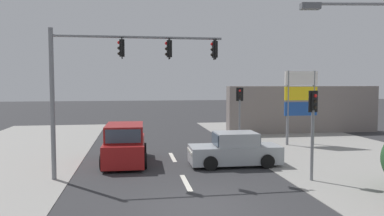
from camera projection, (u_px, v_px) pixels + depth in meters
name	position (u px, v px, depth m)	size (l,w,h in m)	color
ground_plane	(200.00, 208.00, 11.52)	(140.00, 140.00, 0.00)	#303033
lane_dash_mid	(186.00, 183.00, 14.48)	(0.20, 2.40, 0.01)	silver
lane_dash_far	(173.00, 157.00, 19.40)	(0.20, 2.40, 0.01)	silver
traffic_signal_mast	(114.00, 71.00, 14.98)	(6.89, 0.46, 6.00)	slate
pedestal_signal_right_kerb	(313.00, 120.00, 14.57)	(0.43, 0.31, 3.56)	slate
pedestal_signal_far_median	(240.00, 106.00, 23.41)	(0.44, 0.31, 3.56)	slate
shopping_plaza_sign	(301.00, 97.00, 23.09)	(2.10, 0.16, 4.60)	slate
shopfront_wall_far	(303.00, 109.00, 28.87)	(12.00, 1.00, 3.60)	gray
suv_crossing_left	(125.00, 145.00, 17.97)	(2.15, 4.58, 1.90)	maroon
sedan_oncoming_mid	(235.00, 150.00, 17.46)	(4.26, 1.94, 1.56)	#A3A8AD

